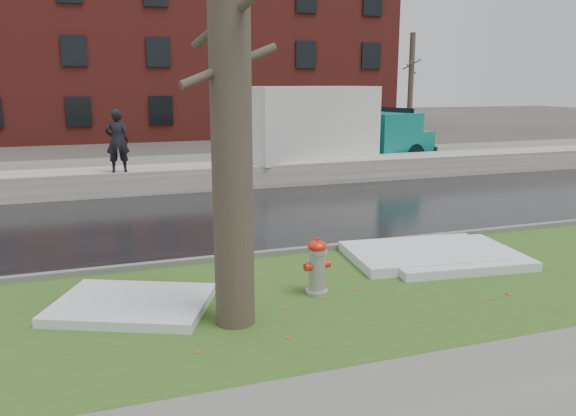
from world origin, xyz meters
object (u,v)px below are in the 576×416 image
object	(u,v)px
worker	(117,141)
fire_hydrant	(317,264)
tree	(230,71)
box_truck	(328,129)

from	to	relation	value
worker	fire_hydrant	bearing A→B (deg)	106.24
worker	tree	bearing A→B (deg)	97.05
box_truck	tree	bearing A→B (deg)	-135.47
tree	box_truck	size ratio (longest dim) A/B	0.70
fire_hydrant	worker	distance (m)	9.68
box_truck	worker	distance (m)	7.68
tree	box_truck	world-z (taller)	tree
tree	box_truck	bearing A→B (deg)	61.39
fire_hydrant	box_truck	bearing A→B (deg)	57.82
tree	worker	bearing A→B (deg)	96.01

